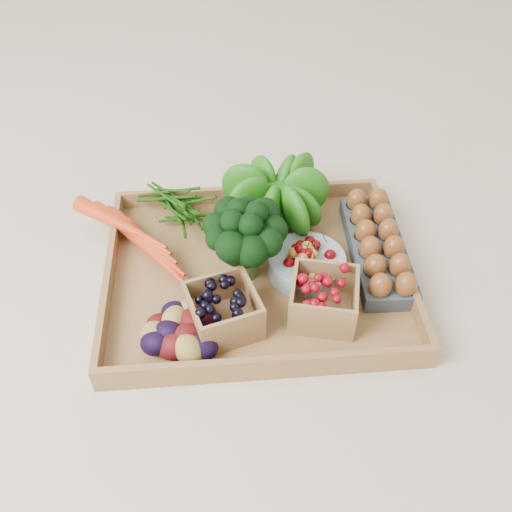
{
  "coord_description": "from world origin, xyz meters",
  "views": [
    {
      "loc": [
        -0.06,
        -0.74,
        0.78
      ],
      "look_at": [
        0.0,
        0.0,
        0.06
      ],
      "focal_mm": 40.0,
      "sensor_mm": 36.0,
      "label": 1
    }
  ],
  "objects": [
    {
      "name": "punnet_blackberry",
      "position": [
        -0.06,
        -0.12,
        0.05
      ],
      "size": [
        0.14,
        0.14,
        0.08
      ],
      "primitive_type": "cube",
      "rotation": [
        0.0,
        0.0,
        0.28
      ],
      "color": "black",
      "rests_on": "tray"
    },
    {
      "name": "cherry_bowl",
      "position": [
        0.09,
        -0.0,
        0.03
      ],
      "size": [
        0.14,
        0.14,
        0.04
      ],
      "primitive_type": "cylinder",
      "color": "#8C9EA5",
      "rests_on": "tray"
    },
    {
      "name": "tray",
      "position": [
        0.0,
        0.0,
        0.01
      ],
      "size": [
        0.55,
        0.45,
        0.01
      ],
      "primitive_type": "cube",
      "color": "olive",
      "rests_on": "ground"
    },
    {
      "name": "ground",
      "position": [
        0.0,
        0.0,
        0.0
      ],
      "size": [
        4.0,
        4.0,
        0.0
      ],
      "primitive_type": "plane",
      "color": "beige",
      "rests_on": "ground"
    },
    {
      "name": "broccoli",
      "position": [
        -0.02,
        0.0,
        0.07
      ],
      "size": [
        0.15,
        0.15,
        0.12
      ],
      "primitive_type": null,
      "color": "black",
      "rests_on": "tray"
    },
    {
      "name": "egg_carton",
      "position": [
        0.23,
        0.03,
        0.03
      ],
      "size": [
        0.11,
        0.28,
        0.03
      ],
      "primitive_type": "cube",
      "rotation": [
        0.0,
        0.0,
        -0.03
      ],
      "color": "#384147",
      "rests_on": "tray"
    },
    {
      "name": "carrots",
      "position": [
        -0.22,
        0.08,
        0.04
      ],
      "size": [
        0.23,
        0.16,
        0.05
      ],
      "primitive_type": null,
      "color": "red",
      "rests_on": "tray"
    },
    {
      "name": "punnet_raspberry",
      "position": [
        0.11,
        -0.11,
        0.05
      ],
      "size": [
        0.13,
        0.13,
        0.08
      ],
      "primitive_type": "cube",
      "rotation": [
        0.0,
        0.0,
        -0.24
      ],
      "color": "maroon",
      "rests_on": "tray"
    },
    {
      "name": "lettuce",
      "position": [
        0.06,
        0.15,
        0.09
      ],
      "size": [
        0.14,
        0.14,
        0.14
      ],
      "primitive_type": "sphere",
      "color": "#0D4B0B",
      "rests_on": "tray"
    },
    {
      "name": "potatoes",
      "position": [
        -0.14,
        -0.14,
        0.05
      ],
      "size": [
        0.13,
        0.13,
        0.07
      ],
      "primitive_type": null,
      "color": "#3D090A",
      "rests_on": "tray"
    }
  ]
}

